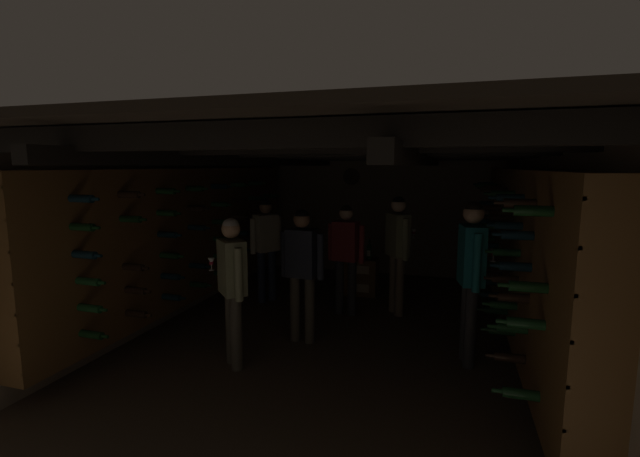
# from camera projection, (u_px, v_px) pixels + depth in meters

# --- Properties ---
(ground_plane) EXTENTS (8.40, 8.40, 0.00)m
(ground_plane) POSITION_uv_depth(u_px,v_px,m) (335.00, 331.00, 5.51)
(ground_plane) COLOR brown
(room_shell) EXTENTS (4.72, 6.52, 2.41)m
(room_shell) POSITION_uv_depth(u_px,v_px,m) (341.00, 218.00, 5.56)
(room_shell) COLOR gray
(room_shell) RESTS_ON ground_plane
(wine_crate_stack) EXTENTS (0.52, 0.35, 0.60)m
(wine_crate_stack) POSITION_uv_depth(u_px,v_px,m) (361.00, 276.00, 7.07)
(wine_crate_stack) COLOR brown
(wine_crate_stack) RESTS_ON ground_plane
(display_bottle) EXTENTS (0.08, 0.08, 0.35)m
(display_bottle) POSITION_uv_depth(u_px,v_px,m) (369.00, 251.00, 6.97)
(display_bottle) COLOR #194723
(display_bottle) RESTS_ON wine_crate_stack
(person_host_center) EXTENTS (0.54, 0.24, 1.59)m
(person_host_center) POSITION_uv_depth(u_px,v_px,m) (302.00, 264.00, 5.07)
(person_host_center) COLOR #4C473D
(person_host_center) RESTS_ON ground_plane
(person_guest_far_left) EXTENTS (0.38, 0.46, 1.58)m
(person_guest_far_left) POSITION_uv_depth(u_px,v_px,m) (266.00, 241.00, 6.62)
(person_guest_far_left) COLOR #232D4C
(person_guest_far_left) RESTS_ON ground_plane
(person_guest_rear_center) EXTENTS (0.53, 0.33, 1.56)m
(person_guest_rear_center) POSITION_uv_depth(u_px,v_px,m) (346.00, 250.00, 6.03)
(person_guest_rear_center) COLOR #2D2D33
(person_guest_rear_center) RESTS_ON ground_plane
(person_guest_far_right) EXTENTS (0.44, 0.46, 1.67)m
(person_guest_far_right) POSITION_uv_depth(u_px,v_px,m) (398.00, 243.00, 6.04)
(person_guest_far_right) COLOR brown
(person_guest_far_right) RESTS_ON ground_plane
(person_guest_near_left) EXTENTS (0.45, 0.41, 1.57)m
(person_guest_near_left) POSITION_uv_depth(u_px,v_px,m) (232.00, 279.00, 4.44)
(person_guest_near_left) COLOR #4C473D
(person_guest_near_left) RESTS_ON ground_plane
(person_guest_mid_right) EXTENTS (0.37, 0.53, 1.73)m
(person_guest_mid_right) POSITION_uv_depth(u_px,v_px,m) (471.00, 266.00, 4.48)
(person_guest_mid_right) COLOR #2D2D33
(person_guest_mid_right) RESTS_ON ground_plane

